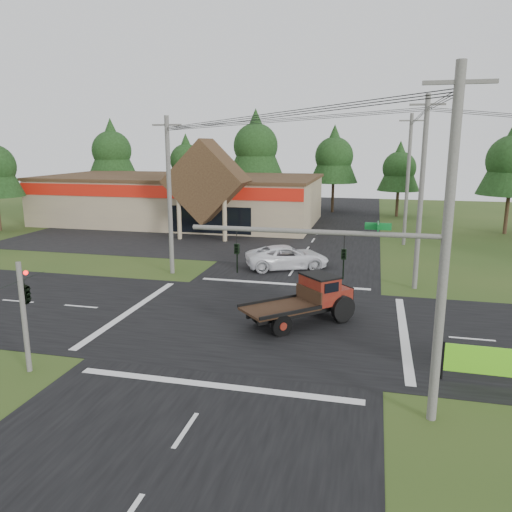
% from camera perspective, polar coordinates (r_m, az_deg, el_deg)
% --- Properties ---
extents(ground, '(120.00, 120.00, 0.00)m').
position_cam_1_polar(ground, '(25.22, 0.32, -7.51)').
color(ground, '#2A4619').
rests_on(ground, ground).
extents(road_ns, '(12.00, 120.00, 0.02)m').
position_cam_1_polar(road_ns, '(25.21, 0.32, -7.49)').
color(road_ns, black).
rests_on(road_ns, ground).
extents(road_ew, '(120.00, 12.00, 0.02)m').
position_cam_1_polar(road_ew, '(25.21, 0.32, -7.49)').
color(road_ew, black).
rests_on(road_ew, ground).
extents(parking_apron, '(28.00, 14.00, 0.02)m').
position_cam_1_polar(parking_apron, '(47.10, -11.09, 1.84)').
color(parking_apron, black).
rests_on(parking_apron, ground).
extents(cvs_building, '(30.40, 18.20, 9.19)m').
position_cam_1_polar(cvs_building, '(56.99, -8.38, 6.61)').
color(cvs_building, tan).
rests_on(cvs_building, ground).
extents(traffic_signal_mast, '(8.12, 0.24, 7.00)m').
position_cam_1_polar(traffic_signal_mast, '(16.13, 14.57, -3.15)').
color(traffic_signal_mast, '#595651').
rests_on(traffic_signal_mast, ground).
extents(traffic_signal_corner, '(0.53, 2.48, 4.40)m').
position_cam_1_polar(traffic_signal_corner, '(20.97, -25.02, -2.85)').
color(traffic_signal_corner, '#595651').
rests_on(traffic_signal_corner, ground).
extents(utility_pole_nr, '(2.00, 0.30, 11.00)m').
position_cam_1_polar(utility_pole_nr, '(15.99, 20.84, 0.75)').
color(utility_pole_nr, '#595651').
rests_on(utility_pole_nr, ground).
extents(utility_pole_nw, '(2.00, 0.30, 10.50)m').
position_cam_1_polar(utility_pole_nw, '(33.96, -9.87, 6.91)').
color(utility_pole_nw, '#595651').
rests_on(utility_pole_nw, ground).
extents(utility_pole_ne, '(2.00, 0.30, 11.50)m').
position_cam_1_polar(utility_pole_ne, '(31.28, 18.36, 6.89)').
color(utility_pole_ne, '#595651').
rests_on(utility_pole_ne, ground).
extents(utility_pole_n, '(2.00, 0.30, 11.20)m').
position_cam_1_polar(utility_pole_n, '(45.22, 16.95, 8.40)').
color(utility_pole_n, '#595651').
rests_on(utility_pole_n, ground).
extents(tree_row_a, '(6.72, 6.72, 12.12)m').
position_cam_1_polar(tree_row_a, '(72.29, -16.18, 11.71)').
color(tree_row_a, '#332316').
rests_on(tree_row_a, ground).
extents(tree_row_b, '(5.60, 5.60, 10.10)m').
position_cam_1_polar(tree_row_b, '(69.84, -7.99, 10.95)').
color(tree_row_b, '#332316').
rests_on(tree_row_b, ground).
extents(tree_row_c, '(7.28, 7.28, 13.13)m').
position_cam_1_polar(tree_row_c, '(65.86, -0.04, 12.73)').
color(tree_row_c, '#332316').
rests_on(tree_row_c, ground).
extents(tree_row_d, '(6.16, 6.16, 11.11)m').
position_cam_1_polar(tree_row_d, '(65.28, 8.92, 11.40)').
color(tree_row_d, '#332316').
rests_on(tree_row_d, ground).
extents(tree_row_e, '(5.04, 5.04, 9.09)m').
position_cam_1_polar(tree_row_e, '(63.15, 16.07, 9.80)').
color(tree_row_e, '#332316').
rests_on(tree_row_e, ground).
extents(antique_flatbed_truck, '(5.70, 5.54, 2.41)m').
position_cam_1_polar(antique_flatbed_truck, '(24.65, 5.09, -5.09)').
color(antique_flatbed_truck, '#5F100D').
rests_on(antique_flatbed_truck, ground).
extents(roadside_banner, '(4.49, 0.22, 1.53)m').
position_cam_1_polar(roadside_banner, '(20.74, 26.70, -11.27)').
color(roadside_banner, '#63CD1B').
rests_on(roadside_banner, ground).
extents(white_pickup, '(6.47, 4.81, 1.63)m').
position_cam_1_polar(white_pickup, '(35.61, 3.59, -0.12)').
color(white_pickup, white).
rests_on(white_pickup, ground).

